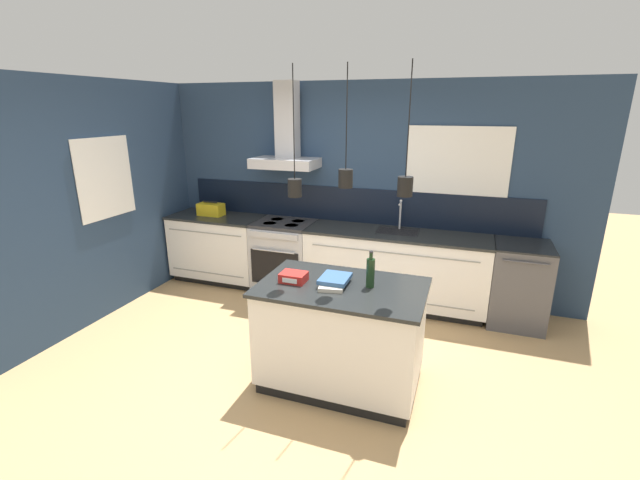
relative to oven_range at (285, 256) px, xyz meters
name	(u,v)px	position (x,y,z in m)	size (l,w,h in m)	color
ground_plane	(288,370)	(0.77, -1.69, -0.46)	(16.00, 16.00, 0.00)	tan
wall_back	(347,186)	(0.72, 0.31, 0.90)	(5.60, 2.16, 2.60)	navy
wall_left	(116,197)	(-1.66, -0.99, 0.85)	(0.08, 3.80, 2.60)	navy
counter_run_left	(219,247)	(-0.98, 0.01, 0.01)	(1.25, 0.64, 0.91)	black
counter_run_sink	(395,269)	(1.43, 0.01, 0.01)	(2.13, 0.64, 1.26)	black
oven_range	(285,256)	(0.00, 0.00, 0.00)	(0.74, 0.66, 0.91)	#B5B5BA
dishwasher	(518,284)	(2.78, 0.00, 0.00)	(0.58, 0.65, 0.91)	#4C4C51
kitchen_island	(341,334)	(1.27, -1.68, 0.00)	(1.35, 0.85, 0.91)	black
bottle_on_island	(370,272)	(1.49, -1.64, 0.58)	(0.07, 0.07, 0.30)	#193319
book_stack	(334,281)	(1.20, -1.69, 0.49)	(0.26, 0.37, 0.07)	beige
red_supply_box	(294,277)	(0.86, -1.74, 0.49)	(0.21, 0.17, 0.08)	red
yellow_toolbox	(211,209)	(-1.06, 0.00, 0.54)	(0.34, 0.18, 0.19)	gold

